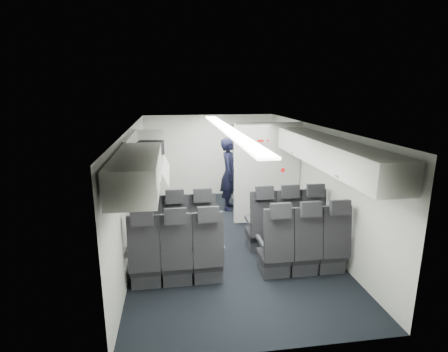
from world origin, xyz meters
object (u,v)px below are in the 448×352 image
object	(u,v)px
seat_row_mid	(242,253)
boarding_door	(143,175)
seat_row_front	(232,230)
flight_attendant	(229,174)
galley_unit	(247,161)
carry_on_bag	(151,149)

from	to	relation	value
seat_row_mid	boarding_door	xyz separation A→B (m)	(-1.64, 2.99, 0.55)
seat_row_front	flight_attendant	distance (m)	2.35
galley_unit	seat_row_front	bearing A→B (deg)	-106.28
seat_row_front	boarding_door	bearing A→B (deg)	128.16
galley_unit	boarding_door	distance (m)	2.84
flight_attendant	seat_row_front	bearing A→B (deg)	-173.26
seat_row_front	boarding_door	distance (m)	2.71
boarding_door	flight_attendant	world-z (taller)	boarding_door
boarding_door	flight_attendant	distance (m)	1.97
galley_unit	carry_on_bag	bearing A→B (deg)	-131.29
seat_row_front	seat_row_mid	world-z (taller)	same
galley_unit	seat_row_mid	bearing A→B (deg)	-102.88
seat_row_mid	galley_unit	xyz separation A→B (m)	(0.95, 4.15, 0.55)
flight_attendant	carry_on_bag	bearing A→B (deg)	149.34
flight_attendant	carry_on_bag	distance (m)	2.54
seat_row_front	carry_on_bag	world-z (taller)	carry_on_bag
seat_row_front	boarding_door	xyz separation A→B (m)	(-1.64, 2.09, 0.55)
seat_row_front	flight_attendant	bearing A→B (deg)	81.97
seat_row_front	galley_unit	world-z (taller)	galley_unit
galley_unit	carry_on_bag	xyz separation A→B (m)	(-2.31, -2.63, 0.83)
seat_row_front	galley_unit	bearing A→B (deg)	73.72
seat_row_mid	galley_unit	bearing A→B (deg)	77.12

